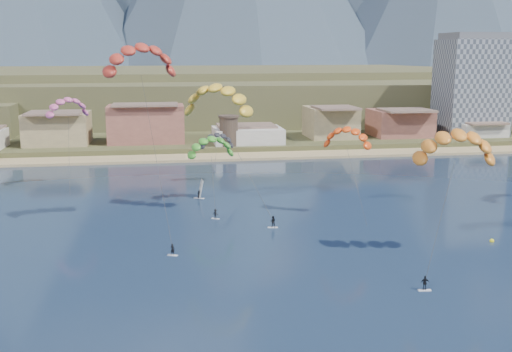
# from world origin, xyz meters

# --- Properties ---
(ground) EXTENTS (2400.00, 2400.00, 0.00)m
(ground) POSITION_xyz_m (0.00, 0.00, 0.00)
(ground) COLOR black
(ground) RESTS_ON ground
(beach) EXTENTS (2200.00, 12.00, 0.90)m
(beach) POSITION_xyz_m (0.00, 106.00, 0.25)
(beach) COLOR tan
(beach) RESTS_ON ground
(land) EXTENTS (2200.00, 900.00, 4.00)m
(land) POSITION_xyz_m (0.00, 560.00, 0.00)
(land) COLOR #4D472A
(land) RESTS_ON ground
(foothills) EXTENTS (940.00, 210.00, 18.00)m
(foothills) POSITION_xyz_m (22.39, 232.47, 9.08)
(foothills) COLOR brown
(foothills) RESTS_ON ground
(town) EXTENTS (400.00, 24.00, 12.00)m
(town) POSITION_xyz_m (-40.00, 122.00, 8.00)
(town) COLOR beige
(town) RESTS_ON ground
(apartment_tower) EXTENTS (20.00, 16.00, 32.00)m
(apartment_tower) POSITION_xyz_m (85.00, 128.00, 17.82)
(apartment_tower) COLOR gray
(apartment_tower) RESTS_ON ground
(watchtower) EXTENTS (5.82, 5.82, 8.60)m
(watchtower) POSITION_xyz_m (5.00, 114.00, 6.37)
(watchtower) COLOR #47382D
(watchtower) RESTS_ON ground
(kitesurfer_red) EXTENTS (12.70, 18.77, 31.33)m
(kitesurfer_red) POSITION_xyz_m (-16.27, 41.66, 27.31)
(kitesurfer_red) COLOR silver
(kitesurfer_red) RESTS_ON ground
(kitesurfer_yellow) EXTENTS (15.39, 16.04, 24.89)m
(kitesurfer_yellow) POSITION_xyz_m (-3.91, 49.29, 20.61)
(kitesurfer_yellow) COLOR silver
(kitesurfer_yellow) RESTS_ON ground
(kitesurfer_orange) EXTENTS (15.28, 14.91, 21.03)m
(kitesurfer_orange) POSITION_xyz_m (25.27, 21.43, 16.05)
(kitesurfer_orange) COLOR silver
(kitesurfer_orange) RESTS_ON ground
(kitesurfer_green) EXTENTS (9.89, 15.74, 15.75)m
(kitesurfer_green) POSITION_xyz_m (-4.47, 57.61, 11.03)
(kitesurfer_green) COLOR silver
(kitesurfer_green) RESTS_ON ground
(distant_kite_pink) EXTENTS (9.65, 7.87, 20.44)m
(distant_kite_pink) POSITION_xyz_m (-32.22, 73.43, 17.54)
(distant_kite_pink) COLOR #262626
(distant_kite_pink) RESTS_ON ground
(distant_kite_dark) EXTENTS (7.93, 5.85, 13.09)m
(distant_kite_dark) POSITION_xyz_m (-1.92, 74.37, 9.80)
(distant_kite_dark) COLOR #262626
(distant_kite_dark) RESTS_ON ground
(distant_kite_orange) EXTENTS (9.02, 7.62, 17.23)m
(distant_kite_orange) POSITION_xyz_m (17.47, 44.19, 14.24)
(distant_kite_orange) COLOR #262626
(distant_kite_orange) RESTS_ON ground
(windsurfer) EXTENTS (2.26, 2.33, 3.65)m
(windsurfer) POSITION_xyz_m (-6.61, 60.52, 1.16)
(windsurfer) COLOR silver
(windsurfer) RESTS_ON ground
(buoy) EXTENTS (0.68, 0.68, 0.68)m
(buoy) POSITION_xyz_m (34.78, 26.55, 0.12)
(buoy) COLOR yellow
(buoy) RESTS_ON ground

